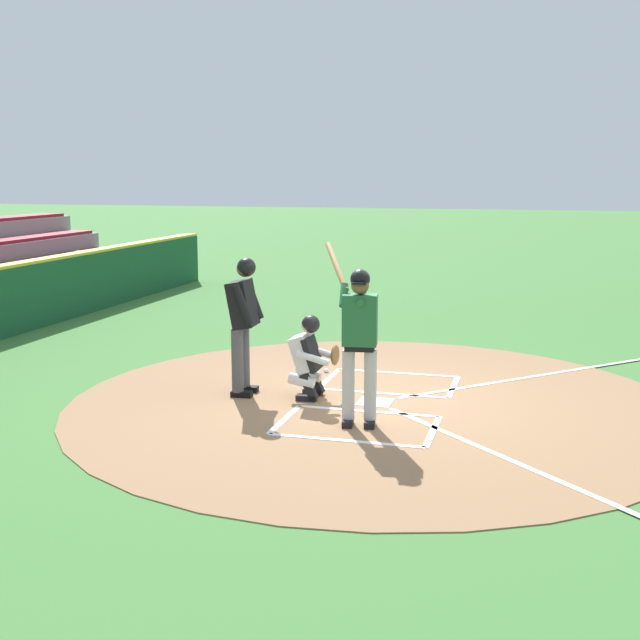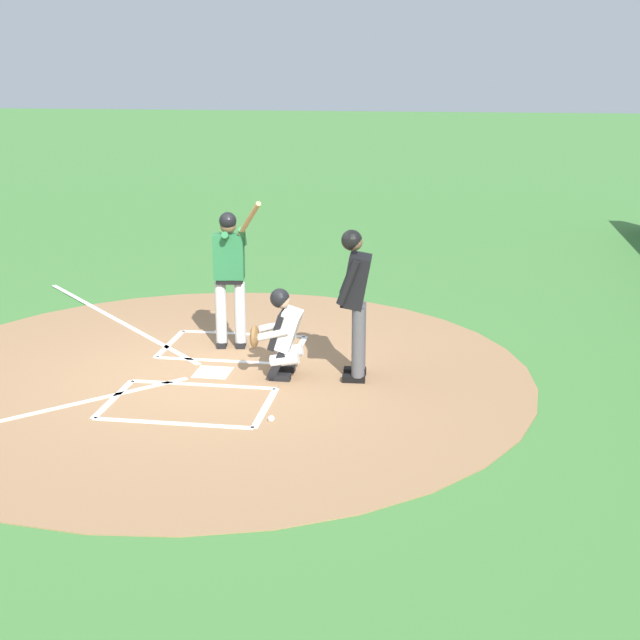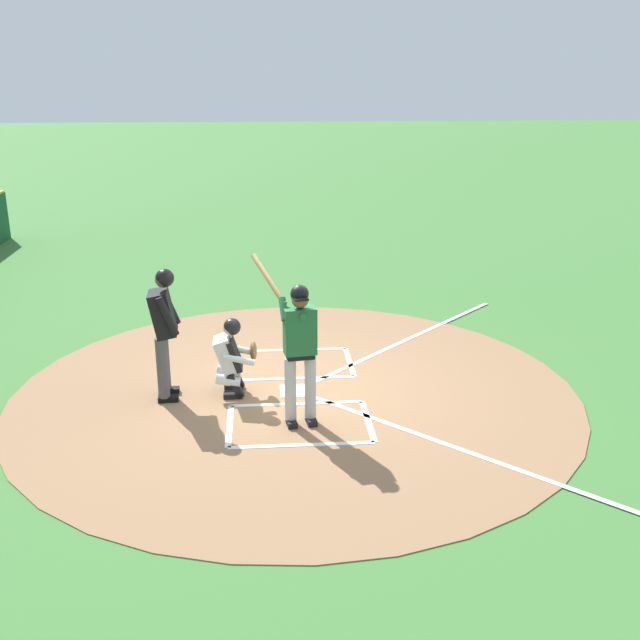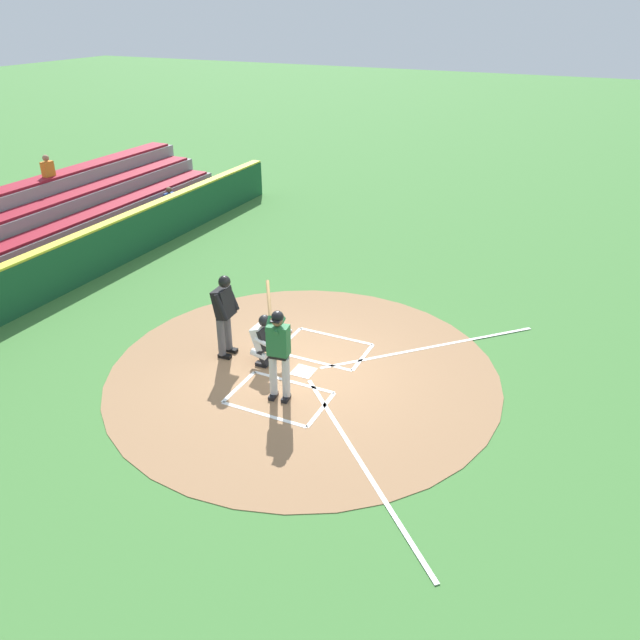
{
  "view_description": "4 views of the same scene",
  "coord_description": "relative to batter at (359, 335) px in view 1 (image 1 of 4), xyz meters",
  "views": [
    {
      "loc": [
        10.28,
        2.09,
        2.96
      ],
      "look_at": [
        -0.58,
        -0.91,
        0.96
      ],
      "focal_mm": 46.54,
      "sensor_mm": 36.0,
      "label": 1
    },
    {
      "loc": [
        -10.17,
        -2.91,
        3.78
      ],
      "look_at": [
        -0.16,
        -1.39,
        0.81
      ],
      "focal_mm": 49.7,
      "sensor_mm": 36.0,
      "label": 2
    },
    {
      "loc": [
        9.86,
        -0.41,
        4.36
      ],
      "look_at": [
        0.01,
        0.35,
        1.08
      ],
      "focal_mm": 42.12,
      "sensor_mm": 36.0,
      "label": 3
    },
    {
      "loc": [
        9.68,
        4.94,
        6.85
      ],
      "look_at": [
        -0.23,
        0.27,
        1.16
      ],
      "focal_mm": 34.85,
      "sensor_mm": 36.0,
      "label": 4
    }
  ],
  "objects": [
    {
      "name": "plate_umpire",
      "position": [
        -0.94,
        -1.79,
        -0.02
      ],
      "size": [
        0.6,
        0.43,
        1.86
      ],
      "color": "#4C4C51",
      "rests_on": "ground"
    },
    {
      "name": "home_plate_and_chalk",
      "position": [
        -1.02,
        0.87,
        -1.08
      ],
      "size": [
        7.93,
        4.91,
        0.01
      ],
      "color": "white",
      "rests_on": "dirt_circle"
    },
    {
      "name": "ground_plane",
      "position": [
        -1.02,
        -0.01,
        -1.1
      ],
      "size": [
        120.0,
        120.0,
        0.0
      ],
      "primitive_type": "plane",
      "color": "#427A38"
    },
    {
      "name": "baseball",
      "position": [
        -2.44,
        -1.05,
        -1.06
      ],
      "size": [
        0.07,
        0.07,
        0.07
      ],
      "primitive_type": "sphere",
      "color": "white",
      "rests_on": "ground"
    },
    {
      "name": "catcher",
      "position": [
        -1.02,
        -0.89,
        -0.51
      ],
      "size": [
        0.59,
        0.6,
        1.13
      ],
      "color": "black",
      "rests_on": "ground"
    },
    {
      "name": "batter",
      "position": [
        0.0,
        0.0,
        0.0
      ],
      "size": [
        0.88,
        0.81,
        2.13
      ],
      "color": "#BCBCBC",
      "rests_on": "ground"
    },
    {
      "name": "dirt_circle",
      "position": [
        -1.02,
        -0.01,
        -1.09
      ],
      "size": [
        8.0,
        8.0,
        0.01
      ],
      "primitive_type": "cylinder",
      "color": "#99704C",
      "rests_on": "ground"
    }
  ]
}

